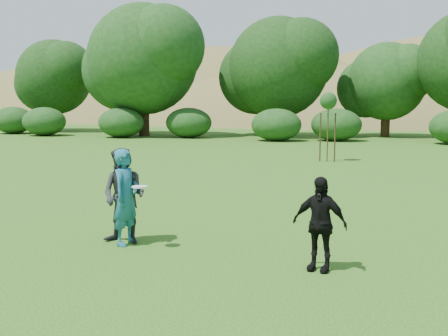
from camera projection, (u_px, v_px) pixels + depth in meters
The scene contains 8 objects.
ground at pixel (173, 253), 9.50m from camera, with size 120.00×120.00×0.00m, color #19470C.
player_teal at pixel (126, 197), 10.00m from camera, with size 0.63×0.41×1.72m, color #1A5D75.
player_grey at pixel (124, 196), 10.08m from camera, with size 0.84×0.65×1.73m, color #252628.
player_black at pixel (319, 224), 8.49m from camera, with size 0.85×0.35×1.45m, color black.
frisbee at pixel (140, 187), 9.60m from camera, with size 0.27×0.27×0.03m.
sapling at pixel (328, 103), 22.93m from camera, with size 0.70×0.70×2.85m.
hillside at pixel (359, 206), 76.19m from camera, with size 150.00×72.00×52.00m.
tree_row at pixel (391, 62), 35.23m from camera, with size 53.92×10.38×9.62m.
Camera 1 is at (3.49, -8.61, 2.62)m, focal length 45.00 mm.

